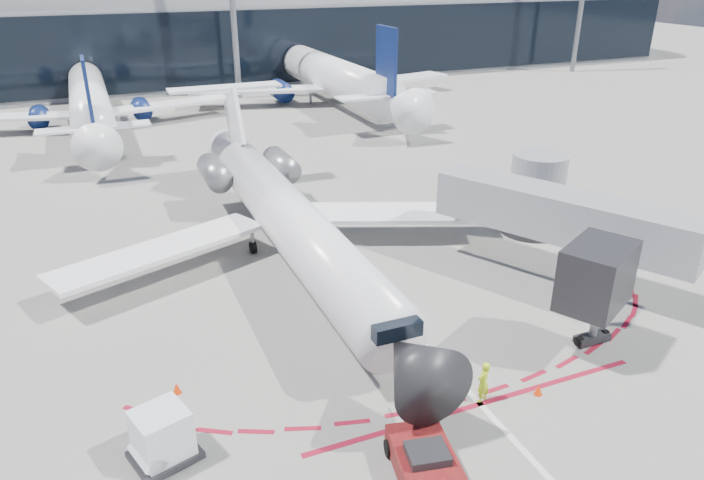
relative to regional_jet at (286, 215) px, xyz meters
name	(u,v)px	position (x,y,z in m)	size (l,w,h in m)	color
ground	(358,274)	(2.86, -3.22, -2.56)	(260.00, 260.00, 0.00)	slate
apron_centerline	(344,258)	(2.86, -1.22, -2.55)	(0.25, 40.00, 0.01)	silver
apron_stop_bar	(480,404)	(2.86, -14.72, -2.55)	(14.00, 0.25, 0.01)	maroon
terminal_building	(169,13)	(2.86, 61.75, 5.96)	(150.00, 24.15, 24.00)	#919497
jet_bridge	(554,214)	(12.65, -6.23, 0.45)	(10.03, 15.20, 4.90)	#92949A
regional_jet	(286,215)	(0.00, 0.00, 0.00)	(24.81, 30.60, 7.66)	white
pushback_tug	(424,461)	(-0.75, -16.95, -2.02)	(2.45, 4.77, 1.21)	#520B12
ramp_worker	(483,382)	(3.02, -14.56, -1.71)	(0.62, 0.41, 1.69)	#B9DD17
uld_container	(162,437)	(-8.33, -13.10, -1.61)	(2.47, 2.27, 1.92)	black
safety_cone_left	(177,388)	(-7.46, -9.70, -2.33)	(0.33, 0.33, 0.46)	#EE3305
safety_cone_right	(538,390)	(5.21, -15.09, -2.34)	(0.32, 0.32, 0.44)	#EE3305
bg_airliner_0	(85,72)	(-8.82, 36.53, 2.67)	(32.30, 34.20, 10.45)	white
bg_airliner_1	(326,47)	(17.06, 39.34, 3.46)	(37.23, 39.42, 12.05)	white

